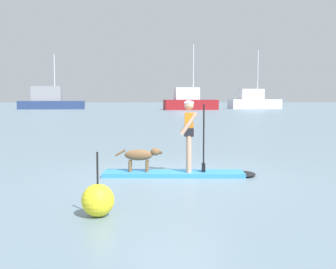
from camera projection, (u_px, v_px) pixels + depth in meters
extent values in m
plane|color=slate|center=(174.00, 176.00, 10.08)|extent=(400.00, 400.00, 0.00)
cube|color=#338CD8|center=(174.00, 174.00, 10.08)|extent=(3.40, 1.20, 0.10)
ellipsoid|color=black|center=(244.00, 174.00, 10.04)|extent=(0.65, 0.74, 0.10)
cylinder|color=tan|center=(189.00, 153.00, 10.16)|extent=(0.12, 0.12, 0.87)
cylinder|color=tan|center=(189.00, 154.00, 9.90)|extent=(0.12, 0.12, 0.87)
cube|color=black|center=(189.00, 132.00, 9.98)|extent=(0.27, 0.39, 0.20)
cube|color=orange|center=(189.00, 124.00, 9.97)|extent=(0.25, 0.37, 0.53)
sphere|color=tan|center=(189.00, 105.00, 9.93)|extent=(0.22, 0.22, 0.22)
ellipsoid|color=white|center=(189.00, 103.00, 9.93)|extent=(0.23, 0.23, 0.11)
cylinder|color=tan|center=(189.00, 123.00, 10.16)|extent=(0.43, 0.15, 0.54)
cylinder|color=tan|center=(189.00, 124.00, 9.78)|extent=(0.43, 0.15, 0.54)
cylinder|color=black|center=(204.00, 138.00, 9.99)|extent=(0.04, 0.04, 1.60)
cube|color=black|center=(203.00, 167.00, 10.05)|extent=(0.11, 0.19, 0.20)
ellipsoid|color=brown|center=(139.00, 155.00, 10.06)|extent=(0.70, 0.32, 0.26)
ellipsoid|color=brown|center=(155.00, 152.00, 10.04)|extent=(0.24, 0.19, 0.18)
ellipsoid|color=#503923|center=(160.00, 153.00, 10.04)|extent=(0.13, 0.10, 0.08)
cylinder|color=brown|center=(120.00, 153.00, 10.06)|extent=(0.27, 0.09, 0.18)
cylinder|color=brown|center=(147.00, 165.00, 10.15)|extent=(0.07, 0.07, 0.26)
cylinder|color=brown|center=(147.00, 166.00, 10.00)|extent=(0.07, 0.07, 0.26)
cylinder|color=brown|center=(131.00, 165.00, 10.16)|extent=(0.07, 0.07, 0.26)
cylinder|color=brown|center=(130.00, 166.00, 10.01)|extent=(0.07, 0.07, 0.26)
cube|color=navy|center=(52.00, 105.00, 74.18)|extent=(11.23, 3.07, 1.42)
cube|color=gray|center=(47.00, 94.00, 73.90)|extent=(5.06, 2.29, 2.55)
cylinder|color=silver|center=(54.00, 78.00, 73.85)|extent=(0.20, 0.20, 8.12)
cylinder|color=silver|center=(47.00, 94.00, 73.91)|extent=(3.93, 0.16, 0.14)
cube|color=maroon|center=(191.00, 105.00, 70.17)|extent=(8.75, 3.57, 1.64)
cube|color=silver|center=(187.00, 94.00, 69.93)|extent=(3.95, 2.65, 2.00)
cylinder|color=silver|center=(193.00, 72.00, 69.78)|extent=(0.20, 0.20, 9.01)
cylinder|color=silver|center=(187.00, 92.00, 69.92)|extent=(3.05, 0.17, 0.14)
cube|color=silver|center=(255.00, 104.00, 77.98)|extent=(9.93, 3.97, 1.69)
cube|color=silver|center=(251.00, 94.00, 77.74)|extent=(4.57, 2.64, 1.89)
cylinder|color=silver|center=(258.00, 75.00, 77.60)|extent=(0.20, 0.20, 8.99)
cylinder|color=silver|center=(251.00, 93.00, 77.72)|extent=(3.37, 0.53, 0.14)
sphere|color=yellow|center=(98.00, 200.00, 6.57)|extent=(0.51, 0.51, 0.51)
cylinder|color=black|center=(97.00, 168.00, 6.53)|extent=(0.03, 0.03, 0.50)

